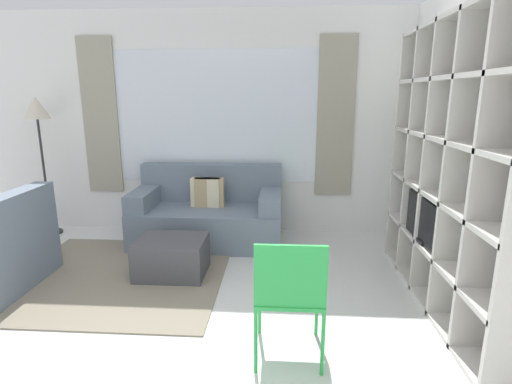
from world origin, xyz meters
TOP-DOWN VIEW (x-y plane):
  - wall_back at (0.00, 3.10)m, footprint 5.85×0.11m
  - wall_right at (2.36, 1.53)m, footprint 0.07×4.27m
  - area_rug at (-0.75, 1.62)m, footprint 2.02×1.89m
  - shelving_unit at (2.19, 1.32)m, footprint 0.34×2.21m
  - couch_main at (-0.05, 2.64)m, footprint 1.72×0.84m
  - ottoman at (-0.24, 1.69)m, footprint 0.66×0.52m
  - floor_lamp at (-2.11, 2.79)m, footprint 0.31×0.31m
  - folding_chair at (0.87, 0.46)m, footprint 0.44×0.46m

SIDE VIEW (x-z plane):
  - area_rug at x=-0.75m, z-range 0.00..0.01m
  - ottoman at x=-0.24m, z-range 0.00..0.37m
  - couch_main at x=-0.05m, z-range -0.12..0.78m
  - folding_chair at x=0.87m, z-range 0.09..0.95m
  - shelving_unit at x=2.19m, z-range -0.01..2.29m
  - wall_right at x=2.36m, z-range 0.00..2.70m
  - wall_back at x=0.00m, z-range 0.01..2.71m
  - floor_lamp at x=-2.11m, z-range 0.59..2.29m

